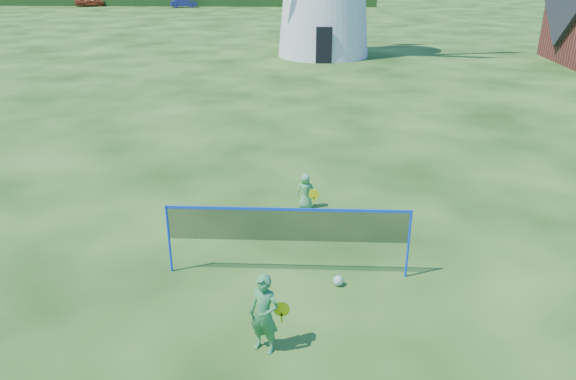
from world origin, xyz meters
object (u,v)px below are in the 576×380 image
at_px(player_girl, 264,314).
at_px(play_ball, 338,281).
at_px(car_left, 90,1).
at_px(badminton_net, 288,226).
at_px(car_right, 184,3).
at_px(player_boy, 306,191).

relative_size(player_girl, play_ball, 6.64).
bearing_deg(play_ball, car_left, 114.75).
height_order(badminton_net, car_right, badminton_net).
relative_size(player_boy, car_left, 0.26).
bearing_deg(car_right, badminton_net, -178.68).
bearing_deg(car_left, badminton_net, -177.86).
xyz_separation_m(play_ball, car_left, (-30.48, 66.12, 0.55)).
bearing_deg(player_girl, car_left, 136.16).
relative_size(badminton_net, car_right, 1.47).
distance_m(player_girl, player_boy, 5.83).
xyz_separation_m(car_left, car_right, (12.87, -1.01, -0.09)).
xyz_separation_m(badminton_net, player_girl, (-0.28, -2.47, -0.41)).
bearing_deg(player_girl, play_ball, 80.01).
relative_size(player_boy, car_right, 0.29).
bearing_deg(play_ball, player_girl, -123.01).
height_order(badminton_net, play_ball, badminton_net).
bearing_deg(badminton_net, car_right, 104.34).
distance_m(player_girl, car_right, 69.12).
bearing_deg(player_girl, badminton_net, 106.58).
xyz_separation_m(play_ball, car_right, (-17.61, 65.11, 0.46)).
xyz_separation_m(player_girl, play_ball, (1.34, 2.06, -0.62)).
xyz_separation_m(player_girl, car_left, (-29.14, 68.19, -0.07)).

